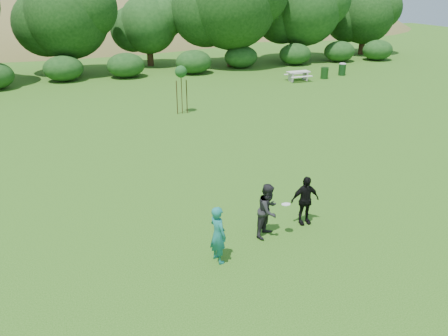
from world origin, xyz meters
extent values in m
plane|color=#19470C|center=(0.00, 0.00, 0.00)|extent=(120.00, 120.00, 0.00)
imported|color=#186C66|center=(-1.59, -0.79, 0.86)|extent=(0.55, 0.71, 1.72)
imported|color=black|center=(0.31, -0.04, 0.87)|extent=(1.07, 1.03, 1.74)
imported|color=black|center=(1.74, 0.22, 0.83)|extent=(0.99, 0.45, 1.65)
cylinder|color=#163C16|center=(15.07, 20.07, 0.45)|extent=(0.60, 0.60, 0.90)
cylinder|color=white|center=(0.77, -0.28, 1.11)|extent=(0.27, 0.27, 0.07)
cylinder|color=#402E19|center=(1.47, 14.13, 1.25)|extent=(0.05, 0.05, 2.50)
sphere|color=#1B4B1B|center=(1.47, 14.13, 2.50)|extent=(0.70, 0.70, 0.70)
cylinder|color=#3B2B17|center=(1.17, 14.13, 1.00)|extent=(0.06, 0.06, 2.00)
cylinder|color=#382916|center=(1.77, 14.13, 1.00)|extent=(0.06, 0.06, 2.00)
cube|color=beige|center=(12.61, 20.00, 0.72)|extent=(1.80, 0.75, 0.08)
cube|color=#AFABA3|center=(11.96, 20.00, 0.34)|extent=(0.10, 0.70, 0.68)
cube|color=#B0ADA4|center=(13.26, 20.00, 0.34)|extent=(0.10, 0.70, 0.68)
cube|color=beige|center=(12.61, 19.40, 0.44)|extent=(1.80, 0.28, 0.06)
cube|color=#BCB8AD|center=(12.61, 20.60, 0.44)|extent=(1.80, 0.28, 0.06)
cylinder|color=#143817|center=(17.23, 20.75, 0.45)|extent=(0.60, 0.60, 0.90)
ellipsoid|color=#999999|center=(17.23, 20.75, 0.95)|extent=(0.60, 0.60, 0.20)
ellipsoid|color=olive|center=(20.00, 72.00, -14.30)|extent=(100.00, 64.00, 52.00)
ellipsoid|color=olive|center=(-5.00, 58.00, -7.70)|extent=(80.00, 50.00, 28.00)
ellipsoid|color=olive|center=(30.00, 60.00, -6.60)|extent=(60.00, 44.00, 24.00)
cylinder|color=#3A2616|center=(-4.00, 29.00, 1.40)|extent=(0.68, 0.68, 2.80)
sphere|color=#194214|center=(-4.00, 29.00, 4.66)|extent=(6.73, 6.73, 6.73)
cylinder|color=#3A2616|center=(3.00, 31.00, 1.14)|extent=(0.60, 0.60, 2.27)
sphere|color=#194214|center=(3.00, 31.00, 3.71)|extent=(5.22, 5.22, 5.22)
cylinder|color=#3A2616|center=(10.00, 28.00, 1.66)|extent=(0.76, 0.76, 3.32)
sphere|color=#194214|center=(10.00, 28.00, 5.56)|extent=(8.12, 8.12, 8.12)
cylinder|color=#3A2616|center=(18.00, 29.00, 1.49)|extent=(0.71, 0.71, 2.97)
sphere|color=#194214|center=(18.00, 29.00, 4.96)|extent=(7.19, 7.19, 7.19)
cylinder|color=#3A2616|center=(26.00, 30.00, 1.22)|extent=(0.62, 0.62, 2.45)
sphere|color=#194214|center=(26.00, 30.00, 4.11)|extent=(6.03, 6.03, 6.03)
camera|label=1|loc=(-5.03, -10.55, 7.27)|focal=35.00mm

